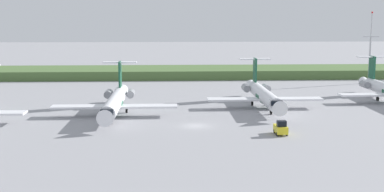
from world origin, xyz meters
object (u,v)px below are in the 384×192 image
at_px(regional_jet_second, 115,101).
at_px(antenna_mast, 370,54).
at_px(baggage_tug, 281,128).
at_px(regional_jet_third, 263,94).

xyz_separation_m(regional_jet_second, antenna_mast, (64.43, 42.10, 5.54)).
xyz_separation_m(antenna_mast, baggage_tug, (-37.30, -59.37, -7.08)).
xyz_separation_m(regional_jet_second, baggage_tug, (27.14, -17.27, -1.53)).
bearing_deg(baggage_tug, antenna_mast, 57.86).
relative_size(regional_jet_second, baggage_tug, 9.69).
relative_size(regional_jet_second, antenna_mast, 1.61).
xyz_separation_m(regional_jet_third, baggage_tug, (-1.76, -24.26, -1.53)).
bearing_deg(regional_jet_second, regional_jet_third, 13.61).
relative_size(regional_jet_third, baggage_tug, 9.69).
height_order(regional_jet_second, antenna_mast, antenna_mast).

